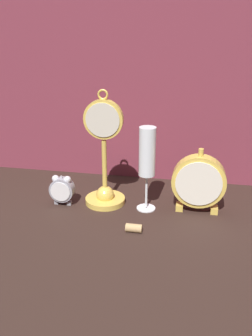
% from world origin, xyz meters
% --- Properties ---
extents(ground_plane, '(4.00, 4.00, 0.00)m').
position_xyz_m(ground_plane, '(0.00, 0.00, 0.00)').
color(ground_plane, black).
extents(fabric_backdrop_drape, '(1.41, 0.01, 0.61)m').
position_xyz_m(fabric_backdrop_drape, '(0.00, 0.33, 0.31)').
color(fabric_backdrop_drape, brown).
rests_on(fabric_backdrop_drape, ground_plane).
extents(pocket_watch_on_stand, '(0.12, 0.12, 0.34)m').
position_xyz_m(pocket_watch_on_stand, '(-0.07, 0.11, 0.12)').
color(pocket_watch_on_stand, gold).
rests_on(pocket_watch_on_stand, ground_plane).
extents(alarm_clock_twin_bell, '(0.07, 0.03, 0.09)m').
position_xyz_m(alarm_clock_twin_bell, '(-0.19, 0.07, 0.05)').
color(alarm_clock_twin_bell, gray).
rests_on(alarm_clock_twin_bell, ground_plane).
extents(mantel_clock_silver, '(0.15, 0.04, 0.19)m').
position_xyz_m(mantel_clock_silver, '(0.20, 0.10, 0.09)').
color(mantel_clock_silver, gold).
rests_on(mantel_clock_silver, ground_plane).
extents(champagne_flute, '(0.05, 0.05, 0.24)m').
position_xyz_m(champagne_flute, '(0.06, 0.09, 0.16)').
color(champagne_flute, silver).
rests_on(champagne_flute, ground_plane).
extents(wine_cork, '(0.04, 0.02, 0.02)m').
position_xyz_m(wine_cork, '(0.04, -0.04, 0.01)').
color(wine_cork, tan).
rests_on(wine_cork, ground_plane).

